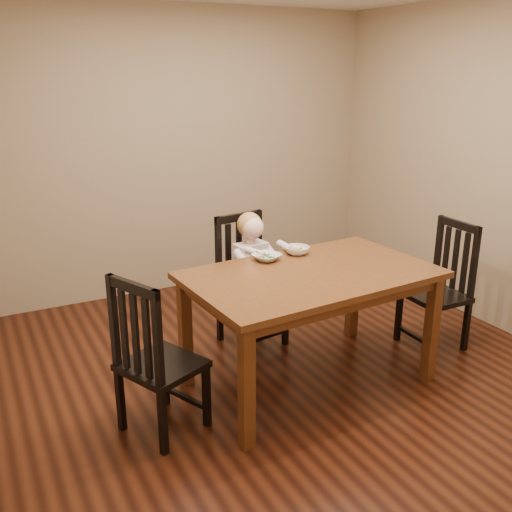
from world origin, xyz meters
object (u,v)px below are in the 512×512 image
chair_left (155,360)px  chair_right (440,288)px  chair_child (249,283)px  bowl_veg (297,250)px  dining_table (311,285)px  bowl_peas (267,257)px  toddler (252,267)px

chair_left → chair_right: size_ratio=1.01×
chair_child → bowl_veg: 0.57m
chair_child → chair_left: chair_child is taller
dining_table → chair_left: size_ratio=1.68×
bowl_veg → chair_left: bearing=-160.1°
chair_child → bowl_peas: (-0.07, -0.43, 0.35)m
dining_table → chair_left: chair_left is taller
dining_table → toddler: 0.73m
toddler → dining_table: bearing=87.5°
chair_child → chair_left: 1.36m
bowl_peas → bowl_veg: bowl_veg is taller
chair_left → bowl_peas: chair_left is taller
chair_child → chair_right: chair_child is taller
chair_left → toddler: chair_left is taller
dining_table → bowl_peas: (-0.15, 0.35, 0.12)m
chair_left → bowl_veg: size_ratio=5.63×
dining_table → chair_right: 1.25m
chair_right → bowl_peas: 1.46m
dining_table → chair_child: (-0.08, 0.78, -0.23)m
dining_table → chair_right: (1.23, 0.02, -0.25)m
chair_right → chair_child: bearing=60.7°
chair_right → bowl_peas: chair_right is taller
chair_right → bowl_peas: size_ratio=5.30×
dining_table → chair_left: (-1.14, -0.08, -0.24)m
chair_right → bowl_veg: bearing=73.0°
toddler → bowl_peas: bearing=70.3°
chair_left → bowl_peas: size_ratio=5.34×
chair_left → chair_child: bearing=105.5°
chair_right → bowl_peas: bearing=77.2°
chair_left → dining_table: bearing=70.4°
dining_table → bowl_veg: 0.41m
chair_left → toddler: (1.06, 0.80, 0.16)m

